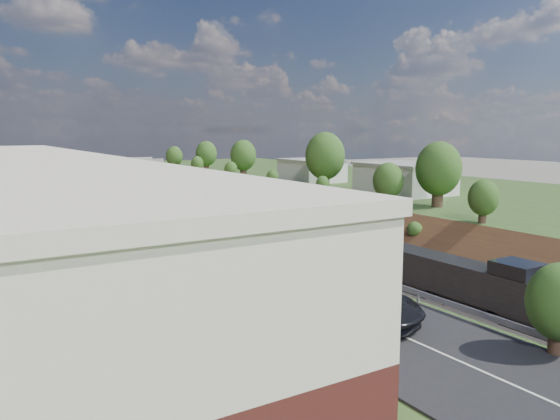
{
  "coord_description": "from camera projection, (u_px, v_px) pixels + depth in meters",
  "views": [
    {
      "loc": [
        -31.74,
        -3.81,
        13.84
      ],
      "look_at": [
        -3.51,
        41.69,
        6.0
      ],
      "focal_mm": 35.0,
      "sensor_mm": 36.0,
      "label": 1
    }
  ],
  "objects": [
    {
      "name": "tree_left_crest",
      "position": [
        356.0,
        249.0,
        31.41
      ],
      "size": [
        2.45,
        2.45,
        3.55
      ],
      "color": "#473323",
      "rests_on": "platform_left"
    },
    {
      "name": "rail_left_track",
      "position": [
        212.0,
        237.0,
        70.84
      ],
      "size": [
        1.58,
        180.0,
        0.18
      ],
      "primitive_type": "cube",
      "color": "gray",
      "rests_on": "ground"
    },
    {
      "name": "rail_right_track",
      "position": [
        247.0,
        233.0,
        73.56
      ],
      "size": [
        1.58,
        180.0,
        0.18
      ],
      "primitive_type": "cube",
      "color": "gray",
      "rests_on": "ground"
    },
    {
      "name": "freight_train",
      "position": [
        233.0,
        212.0,
        76.77
      ],
      "size": [
        2.83,
        129.51,
        4.55
      ],
      "color": "black",
      "rests_on": "ground"
    },
    {
      "name": "white_building_near",
      "position": [
        404.0,
        179.0,
        76.73
      ],
      "size": [
        9.0,
        12.0,
        4.0
      ],
      "primitive_type": "cube",
      "color": "silver",
      "rests_on": "platform_right"
    },
    {
      "name": "suv",
      "position": [
        349.0,
        301.0,
        25.08
      ],
      "size": [
        5.49,
        7.67,
        1.94
      ],
      "primitive_type": "imported",
      "rotation": [
        0.0,
        0.0,
        0.36
      ],
      "color": "black",
      "rests_on": "road"
    },
    {
      "name": "platform_right",
      "position": [
        411.0,
        200.0,
        89.06
      ],
      "size": [
        44.0,
        180.0,
        5.0
      ],
      "primitive_type": "cube",
      "color": "#2B4E20",
      "rests_on": "ground"
    },
    {
      "name": "white_building_far",
      "position": [
        312.0,
        171.0,
        95.0
      ],
      "size": [
        8.0,
        10.0,
        3.6
      ],
      "primitive_type": "cube",
      "color": "silver",
      "rests_on": "platform_right"
    },
    {
      "name": "overpass",
      "position": [
        107.0,
        170.0,
        123.63
      ],
      "size": [
        24.5,
        8.3,
        7.4
      ],
      "color": "gray",
      "rests_on": "ground"
    },
    {
      "name": "tree_right_large",
      "position": [
        439.0,
        169.0,
        62.91
      ],
      "size": [
        5.25,
        5.25,
        7.61
      ],
      "color": "#473323",
      "rests_on": "platform_right"
    },
    {
      "name": "commercial_building",
      "position": [
        9.0,
        208.0,
        37.88
      ],
      "size": [
        14.3,
        62.3,
        7.0
      ],
      "color": "maroon",
      "rests_on": "platform_left"
    },
    {
      "name": "road",
      "position": [
        110.0,
        207.0,
        63.4
      ],
      "size": [
        8.0,
        180.0,
        0.1
      ],
      "primitive_type": "cube",
      "color": "black",
      "rests_on": "platform_left"
    },
    {
      "name": "embankment_right",
      "position": [
        299.0,
        228.0,
        77.95
      ],
      "size": [
        10.0,
        180.0,
        10.0
      ],
      "primitive_type": "cube",
      "rotation": [
        0.0,
        0.79,
        0.0
      ],
      "color": "brown",
      "rests_on": "ground"
    },
    {
      "name": "embankment_left",
      "position": [
        149.0,
        245.0,
        66.47
      ],
      "size": [
        10.0,
        180.0,
        10.0
      ],
      "primitive_type": "cube",
      "rotation": [
        0.0,
        0.79,
        0.0
      ],
      "color": "brown",
      "rests_on": "ground"
    },
    {
      "name": "guardrail",
      "position": [
        145.0,
        200.0,
        65.3
      ],
      "size": [
        0.1,
        171.0,
        0.7
      ],
      "color": "#99999E",
      "rests_on": "platform_left"
    }
  ]
}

